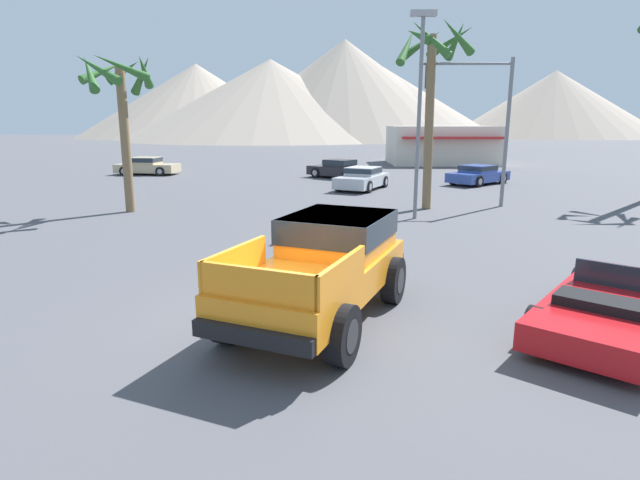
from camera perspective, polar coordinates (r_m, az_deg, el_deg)
ground_plane at (r=8.91m, az=-2.58°, el=-9.63°), size 320.00×320.00×0.00m
orange_pickup_truck at (r=9.05m, az=0.75°, el=-2.35°), size 3.56×5.18×1.78m
red_convertible_car at (r=9.92m, az=30.37°, el=-6.68°), size 4.24×4.63×1.03m
parked_car_tan at (r=37.07m, az=-19.16°, el=8.02°), size 4.32×2.29×1.20m
parked_car_silver at (r=27.17m, az=4.88°, el=7.08°), size 3.34×4.46×1.18m
parked_car_blue at (r=30.75m, az=17.62°, el=7.16°), size 4.24×4.01×1.11m
parked_car_dark at (r=32.74m, az=2.16°, el=8.15°), size 4.23×3.79×1.20m
traffic_light_main at (r=22.12m, az=17.28°, el=14.57°), size 3.84×0.38×6.06m
street_lamp_post at (r=18.67m, az=11.34°, el=15.74°), size 0.90×0.24×7.23m
palm_tree_tall at (r=21.23m, az=-21.98°, el=15.40°), size 2.96×2.99×6.09m
palm_tree_leaning at (r=21.23m, az=12.75°, el=18.46°), size 3.18×3.21×7.34m
storefront_building at (r=46.14m, az=13.71°, el=10.51°), size 9.00×7.63×3.26m
distant_mountain_range at (r=123.92m, az=1.84°, el=15.82°), size 151.32×84.05×21.88m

